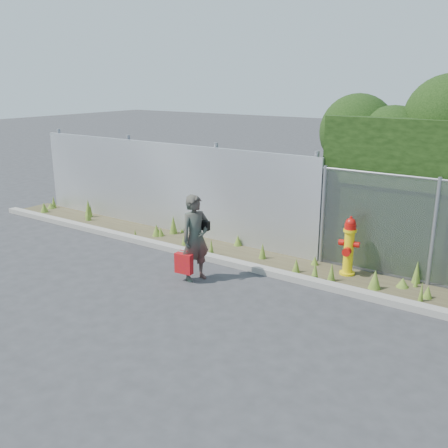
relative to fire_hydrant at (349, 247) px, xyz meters
name	(u,v)px	position (x,y,z in m)	size (l,w,h in m)	color
ground	(193,301)	(-1.77, -2.64, -0.58)	(80.00, 80.00, 0.00)	#313133
curb	(247,266)	(-1.77, -0.84, -0.52)	(16.00, 0.22, 0.12)	gray
weed_strip	(273,255)	(-1.59, -0.12, -0.46)	(16.00, 1.35, 0.52)	#433B26
corrugated_fence	(163,187)	(-5.02, 0.37, 0.52)	(8.50, 0.21, 2.30)	#BBBCC3
fire_hydrant	(349,247)	(0.00, 0.00, 0.00)	(0.40, 0.36, 1.19)	yellow
woman	(196,238)	(-2.32, -1.82, 0.25)	(0.60, 0.40, 1.65)	#0E5C48
red_tote_bag	(184,263)	(-2.43, -2.06, -0.21)	(0.35, 0.13, 0.46)	#A9091E
black_shoulder_bag	(204,225)	(-2.26, -1.64, 0.46)	(0.24, 0.10, 0.18)	black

